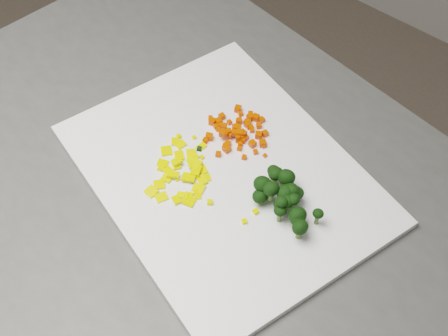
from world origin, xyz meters
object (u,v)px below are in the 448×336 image
Objects in this scene: pepper_pile at (183,168)px; broccoli_pile at (288,199)px; cutting_board at (224,174)px; carrot_pile at (235,129)px; counter_block at (204,306)px.

broccoli_pile reaches higher than pepper_pile.
cutting_board is 0.08m from carrot_pile.
pepper_pile reaches higher than cutting_board.
cutting_board is 3.88× the size of pepper_pile.
pepper_pile is at bearing -164.71° from broccoli_pile.
broccoli_pile is (0.17, 0.05, 0.02)m from pepper_pile.
pepper_pile is at bearing -140.96° from cutting_board.
carrot_pile reaches higher than counter_block.
counter_block is 8.63× the size of pepper_pile.
carrot_pile is at bearing 116.30° from cutting_board.
counter_block is at bearing -123.71° from cutting_board.
pepper_pile is at bearing -171.30° from counter_block.
cutting_board is at bearing -63.70° from carrot_pile.
counter_block is 8.34× the size of broccoli_pile.
broccoli_pile is (0.12, 0.00, 0.04)m from cutting_board.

